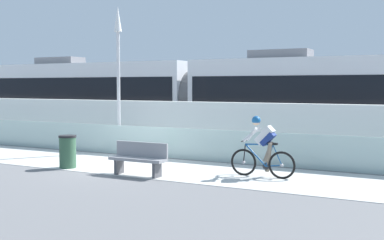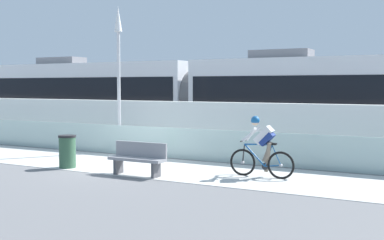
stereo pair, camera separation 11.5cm
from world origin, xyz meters
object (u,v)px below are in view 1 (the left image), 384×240
(tram, at_px, (196,97))
(cyclist_on_bike, at_px, (263,148))
(trash_bin, at_px, (68,152))
(lamp_post_antenna, at_px, (118,60))
(bench, at_px, (139,158))

(tram, height_order, cyclist_on_bike, tram)
(cyclist_on_bike, height_order, trash_bin, cyclist_on_bike)
(cyclist_on_bike, xyz_separation_m, trash_bin, (-5.51, -1.25, -0.30))
(trash_bin, bearing_deg, tram, 89.57)
(cyclist_on_bike, height_order, lamp_post_antenna, lamp_post_antenna)
(lamp_post_antenna, bearing_deg, bench, -47.66)
(trash_bin, relative_size, bench, 0.60)
(tram, bearing_deg, trash_bin, -90.43)
(tram, bearing_deg, bench, -73.34)
(cyclist_on_bike, xyz_separation_m, bench, (-3.01, -1.29, -0.30))
(tram, height_order, bench, tram)
(tram, relative_size, trash_bin, 23.50)
(tram, bearing_deg, lamp_post_antenna, -98.41)
(cyclist_on_bike, distance_m, trash_bin, 5.65)
(tram, bearing_deg, cyclist_on_bike, -51.52)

